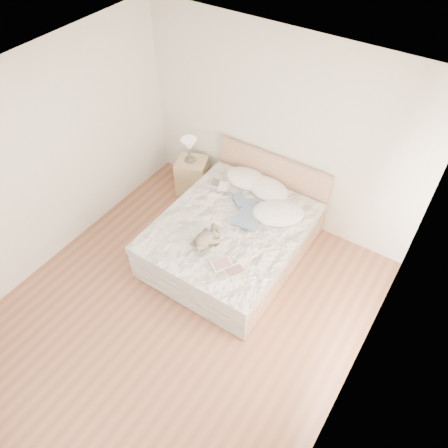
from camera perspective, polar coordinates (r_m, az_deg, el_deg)
The scene contains 16 objects.
floor at distance 5.45m, azimuth -5.67°, elevation -11.49°, with size 4.00×4.50×0.00m, color brown.
ceiling at distance 3.51m, azimuth -8.86°, elevation 13.20°, with size 4.00×4.50×0.00m, color white.
wall_back at distance 5.83m, azimuth 7.20°, elevation 11.90°, with size 4.00×0.02×2.70m, color silver.
wall_left at distance 5.61m, azimuth -23.22°, elevation 6.64°, with size 0.02×4.50×2.70m, color silver.
wall_right at distance 3.87m, azimuth 17.70°, elevation -13.93°, with size 0.02×4.50×2.70m, color silver.
window at distance 3.96m, azimuth 19.40°, elevation -9.84°, with size 0.02×1.30×1.10m, color white.
bed at distance 5.79m, azimuth 1.30°, elevation -1.58°, with size 1.72×2.14×1.00m.
nightstand at distance 6.76m, azimuth -4.17°, elevation 6.31°, with size 0.45×0.40×0.56m, color tan.
table_lamp at distance 6.45m, azimuth -4.60°, elevation 10.18°, with size 0.31×0.31×0.37m.
pillow_left at distance 6.14m, azimuth 2.97°, elevation 5.95°, with size 0.62×0.43×0.19m, color white.
pillow_middle at distance 5.99m, azimuth 5.76°, elevation 4.57°, with size 0.63×0.44×0.19m, color white.
pillow_right at distance 5.66m, azimuth 7.07°, elevation 1.45°, with size 0.67×0.47×0.20m, color white.
blouse at distance 5.62m, azimuth 3.58°, elevation 1.20°, with size 0.55×0.59×0.02m, color #3F546F, non-canonical shape.
photo_book at distance 6.04m, azimuth -0.60°, elevation 5.11°, with size 0.28×0.19×0.02m, color white.
childrens_book at distance 5.02m, azimuth 0.56°, elevation -5.75°, with size 0.35×0.24×0.02m, color beige.
teddy_bear at distance 5.25m, azimuth -2.58°, elevation -2.43°, with size 0.25×0.35×0.19m, color #62574D, non-canonical shape.
Camera 1 is at (2.06, -2.16, 4.56)m, focal length 35.00 mm.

